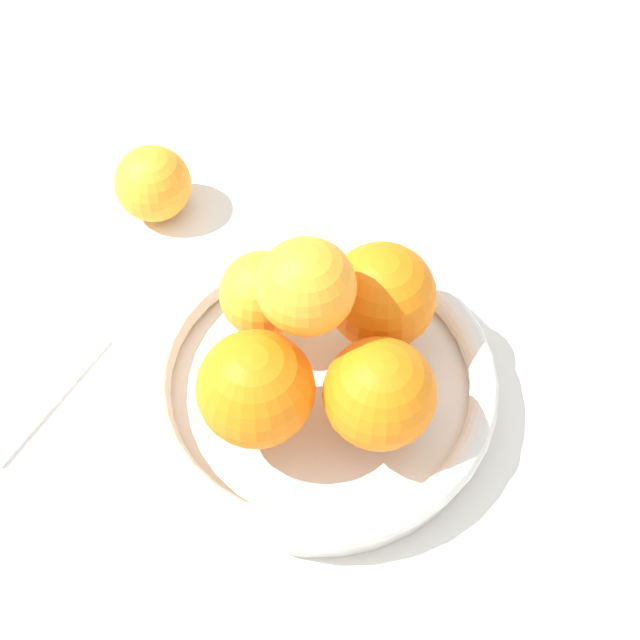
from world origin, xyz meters
name	(u,v)px	position (x,y,z in m)	size (l,w,h in m)	color
ground_plane	(320,399)	(0.00, 0.00, 0.00)	(4.00, 4.00, 0.00)	silver
fruit_bowl	(320,385)	(0.00, 0.00, 0.02)	(0.26, 0.26, 0.04)	silver
orange_pile	(323,340)	(0.00, 0.00, 0.09)	(0.18, 0.19, 0.13)	orange
stray_orange	(153,184)	(0.22, -0.11, 0.03)	(0.07, 0.07, 0.07)	orange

